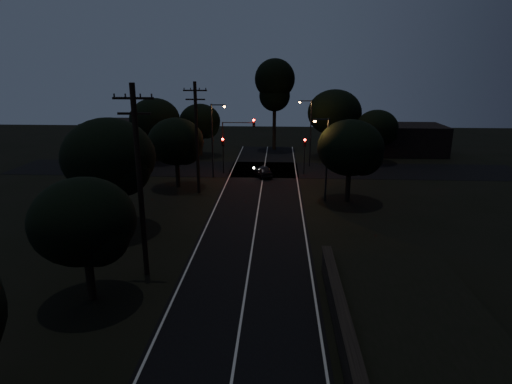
{
  "coord_description": "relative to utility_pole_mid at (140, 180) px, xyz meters",
  "views": [
    {
      "loc": [
        1.7,
        -7.56,
        11.81
      ],
      "look_at": [
        0.0,
        24.0,
        2.5
      ],
      "focal_mm": 30.0,
      "sensor_mm": 36.0,
      "label": 1
    }
  ],
  "objects": [
    {
      "name": "road_surface",
      "position": [
        6.0,
        16.12,
        -5.73
      ],
      "size": [
        60.0,
        70.0,
        0.03
      ],
      "color": "black",
      "rests_on": "ground"
    },
    {
      "name": "utility_pole_mid",
      "position": [
        0.0,
        0.0,
        0.0
      ],
      "size": [
        2.2,
        0.3,
        11.0
      ],
      "color": "black",
      "rests_on": "ground"
    },
    {
      "name": "utility_pole_far",
      "position": [
        0.0,
        17.0,
        -0.25
      ],
      "size": [
        2.2,
        0.3,
        10.5
      ],
      "color": "black",
      "rests_on": "ground"
    },
    {
      "name": "tree_left_b",
      "position": [
        -1.82,
        -3.1,
        -1.46
      ],
      "size": [
        5.19,
        5.19,
        6.6
      ],
      "color": "black",
      "rests_on": "ground"
    },
    {
      "name": "tree_left_c",
      "position": [
        -4.27,
        6.87,
        -0.33
      ],
      "size": [
        6.62,
        6.62,
        8.36
      ],
      "color": "black",
      "rests_on": "ground"
    },
    {
      "name": "tree_left_d",
      "position": [
        -2.31,
        18.89,
        -1.21
      ],
      "size": [
        5.51,
        5.51,
        7.0
      ],
      "color": "black",
      "rests_on": "ground"
    },
    {
      "name": "tree_far_nw",
      "position": [
        -2.8,
        34.89,
        -1.19
      ],
      "size": [
        5.54,
        5.54,
        7.02
      ],
      "color": "black",
      "rests_on": "ground"
    },
    {
      "name": "tree_far_w",
      "position": [
        -7.78,
        30.87,
        -0.52
      ],
      "size": [
        6.3,
        6.3,
        8.03
      ],
      "color": "black",
      "rests_on": "ground"
    },
    {
      "name": "tree_far_ne",
      "position": [
        15.25,
        34.86,
        0.06
      ],
      "size": [
        7.08,
        7.08,
        8.95
      ],
      "color": "black",
      "rests_on": "ground"
    },
    {
      "name": "tree_far_e",
      "position": [
        20.18,
        31.89,
        -1.44
      ],
      "size": [
        5.23,
        5.23,
        6.63
      ],
      "color": "black",
      "rests_on": "ground"
    },
    {
      "name": "tree_right_a",
      "position": [
        14.21,
        14.88,
        -0.93
      ],
      "size": [
        5.83,
        5.83,
        7.41
      ],
      "color": "black",
      "rests_on": "ground"
    },
    {
      "name": "tall_pine",
      "position": [
        7.0,
        40.0,
        3.57
      ],
      "size": [
        5.69,
        5.69,
        12.92
      ],
      "color": "black",
      "rests_on": "ground"
    },
    {
      "name": "building_left",
      "position": [
        -14.0,
        37.0,
        -3.54
      ],
      "size": [
        10.0,
        8.0,
        4.4
      ],
      "primitive_type": "cube",
      "color": "black",
      "rests_on": "ground"
    },
    {
      "name": "building_right",
      "position": [
        26.0,
        38.0,
        -3.74
      ],
      "size": [
        9.0,
        7.0,
        4.0
      ],
      "primitive_type": "cube",
      "color": "black",
      "rests_on": "ground"
    },
    {
      "name": "signal_left",
      "position": [
        1.4,
        24.99,
        -2.9
      ],
      "size": [
        0.28,
        0.35,
        4.1
      ],
      "color": "black",
      "rests_on": "ground"
    },
    {
      "name": "signal_right",
      "position": [
        10.6,
        24.99,
        -2.9
      ],
      "size": [
        0.28,
        0.35,
        4.1
      ],
      "color": "black",
      "rests_on": "ground"
    },
    {
      "name": "signal_mast",
      "position": [
        3.09,
        24.99,
        -1.4
      ],
      "size": [
        3.7,
        0.35,
        6.25
      ],
      "color": "black",
      "rests_on": "ground"
    },
    {
      "name": "streetlight_a",
      "position": [
        0.69,
        23.0,
        -1.1
      ],
      "size": [
        1.66,
        0.26,
        8.0
      ],
      "color": "black",
      "rests_on": "ground"
    },
    {
      "name": "streetlight_b",
      "position": [
        11.31,
        29.0,
        -1.1
      ],
      "size": [
        1.66,
        0.26,
        8.0
      ],
      "color": "black",
      "rests_on": "ground"
    },
    {
      "name": "streetlight_c",
      "position": [
        11.83,
        15.0,
        -1.39
      ],
      "size": [
        1.46,
        0.26,
        7.5
      ],
      "color": "black",
      "rests_on": "ground"
    },
    {
      "name": "car",
      "position": [
        6.0,
        23.63,
        -5.12
      ],
      "size": [
        2.55,
        3.91,
        1.24
      ],
      "primitive_type": "imported",
      "rotation": [
        0.0,
        0.0,
        3.47
      ],
      "color": "black",
      "rests_on": "ground"
    }
  ]
}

